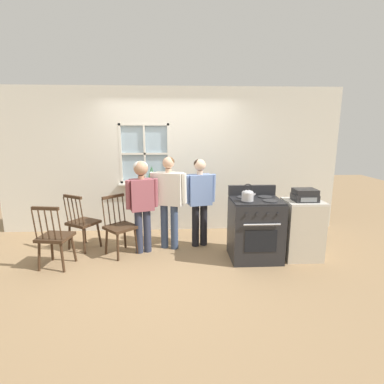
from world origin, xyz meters
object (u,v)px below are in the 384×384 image
(chair_center_cluster, at_px, (82,223))
(side_counter, at_px, (302,229))
(chair_near_wall, at_px, (120,227))
(person_teen_center, at_px, (169,195))
(person_elderly_left, at_px, (142,197))
(person_adult_right, at_px, (200,195))
(stove, at_px, (255,228))
(potted_plant, at_px, (152,178))
(chair_by_window, at_px, (55,238))
(kettle, at_px, (248,195))
(stereo, at_px, (305,195))

(chair_center_cluster, bearing_deg, side_counter, -157.02)
(chair_near_wall, distance_m, person_teen_center, 0.92)
(person_elderly_left, distance_m, person_adult_right, 0.95)
(person_elderly_left, distance_m, stove, 1.80)
(potted_plant, bearing_deg, chair_center_cluster, -142.55)
(chair_by_window, height_order, potted_plant, potted_plant)
(chair_by_window, height_order, chair_near_wall, same)
(stove, bearing_deg, kettle, -141.61)
(person_elderly_left, xyz_separation_m, potted_plant, (0.07, 1.02, 0.14))
(potted_plant, bearing_deg, stereo, -29.88)
(chair_by_window, relative_size, chair_center_cluster, 1.00)
(potted_plant, height_order, stereo, potted_plant)
(kettle, bearing_deg, person_adult_right, 133.22)
(chair_by_window, bearing_deg, side_counter, -169.05)
(chair_by_window, relative_size, person_elderly_left, 0.63)
(stove, xyz_separation_m, kettle, (-0.17, -0.13, 0.55))
(chair_by_window, height_order, side_counter, chair_by_window)
(chair_by_window, distance_m, stereo, 3.67)
(person_teen_center, bearing_deg, stove, -1.43)
(person_teen_center, distance_m, person_adult_right, 0.51)
(chair_by_window, relative_size, potted_plant, 2.58)
(person_adult_right, height_order, stereo, person_adult_right)
(stove, relative_size, stereo, 3.19)
(person_elderly_left, relative_size, kettle, 5.95)
(stereo, bearing_deg, potted_plant, 150.12)
(person_adult_right, xyz_separation_m, side_counter, (1.51, -0.55, -0.43))
(chair_near_wall, distance_m, stereo, 2.85)
(side_counter, relative_size, stereo, 2.65)
(stove, bearing_deg, stereo, -2.51)
(person_elderly_left, distance_m, kettle, 1.62)
(potted_plant, relative_size, stereo, 1.06)
(person_teen_center, relative_size, stove, 1.40)
(stove, xyz_separation_m, stereo, (0.72, -0.03, 0.51))
(chair_center_cluster, distance_m, potted_plant, 1.48)
(person_adult_right, distance_m, kettle, 0.94)
(kettle, xyz_separation_m, potted_plant, (-1.48, 1.46, 0.01))
(stereo, bearing_deg, person_teen_center, 166.46)
(chair_center_cluster, bearing_deg, chair_near_wall, -168.72)
(person_teen_center, relative_size, person_adult_right, 1.03)
(chair_center_cluster, xyz_separation_m, person_elderly_left, (1.00, -0.19, 0.46))
(chair_near_wall, relative_size, person_elderly_left, 0.63)
(chair_near_wall, bearing_deg, person_teen_center, -29.41)
(person_teen_center, xyz_separation_m, kettle, (1.14, -0.59, 0.11))
(kettle, bearing_deg, chair_near_wall, 168.29)
(stove, height_order, side_counter, stove)
(person_teen_center, distance_m, stereo, 2.08)
(stove, distance_m, potted_plant, 2.19)
(stove, bearing_deg, chair_near_wall, 172.75)
(chair_by_window, bearing_deg, person_teen_center, -150.53)
(person_teen_center, height_order, stove, person_teen_center)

